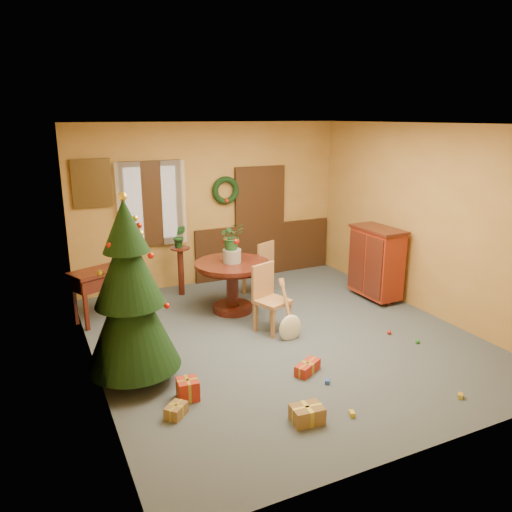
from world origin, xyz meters
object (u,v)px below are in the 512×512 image
dining_table (232,277)px  chair_near (269,296)px  christmas_tree (130,296)px  writing_desk (102,282)px  sideboard (376,261)px

dining_table → chair_near: bearing=-77.5°
christmas_tree → writing_desk: christmas_tree is taller
writing_desk → christmas_tree: bearing=-89.1°
chair_near → writing_desk: size_ratio=0.97×
dining_table → sideboard: sideboard is taller
dining_table → sideboard: (2.40, -0.49, 0.09)m
writing_desk → sideboard: sideboard is taller
dining_table → sideboard: size_ratio=0.96×
christmas_tree → writing_desk: 2.07m
chair_near → sideboard: 2.25m
writing_desk → sideboard: (4.30, -1.00, 0.05)m
chair_near → sideboard: sideboard is taller
chair_near → christmas_tree: christmas_tree is taller
chair_near → writing_desk: bearing=146.5°
sideboard → chair_near: bearing=-170.0°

